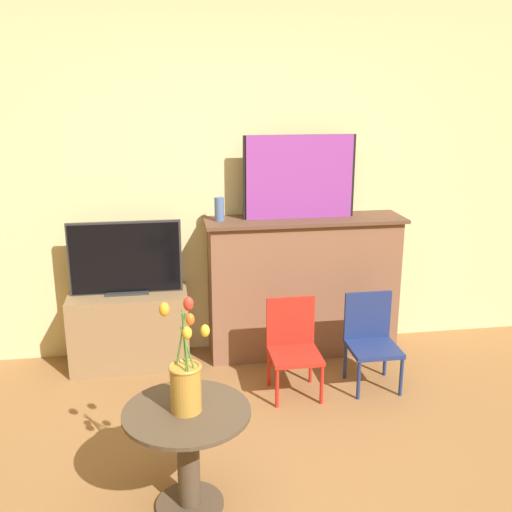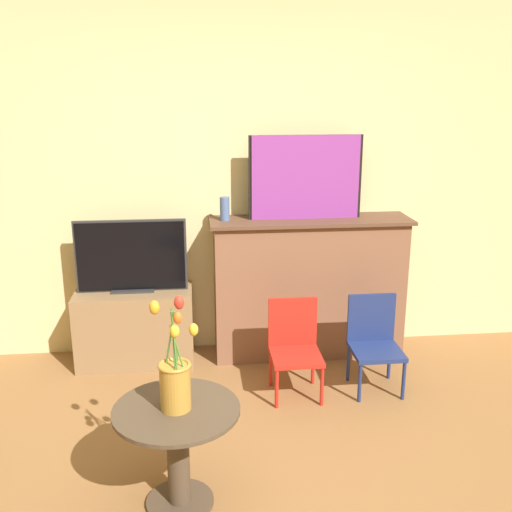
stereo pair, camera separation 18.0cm
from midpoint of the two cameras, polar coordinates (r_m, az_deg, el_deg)
wall_back at (r=4.43m, az=-0.59°, el=7.86°), size 8.00×0.06×2.70m
fireplace_mantel at (r=4.49m, az=6.18°, el=-2.78°), size 1.46×0.40×1.05m
painting at (r=4.30m, az=5.95°, el=7.45°), size 0.81×0.03×0.59m
mantel_candle at (r=4.25m, az=-1.79°, el=4.51°), size 0.07×0.07×0.17m
tv_stand at (r=4.47m, az=-10.28°, el=-6.64°), size 0.84×0.39×0.55m
tv_monitor at (r=4.30m, az=-10.63°, el=-0.11°), size 0.78×0.12×0.52m
chair_red at (r=3.98m, az=5.00°, el=-8.36°), size 0.32×0.32×0.63m
chair_blue at (r=4.13m, az=12.43°, el=-7.76°), size 0.32×0.32×0.63m
side_table at (r=3.00m, az=-5.69°, el=-17.28°), size 0.60×0.60×0.53m
vase_tulips at (r=2.82m, az=-5.87°, el=-11.45°), size 0.22×0.25×0.52m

